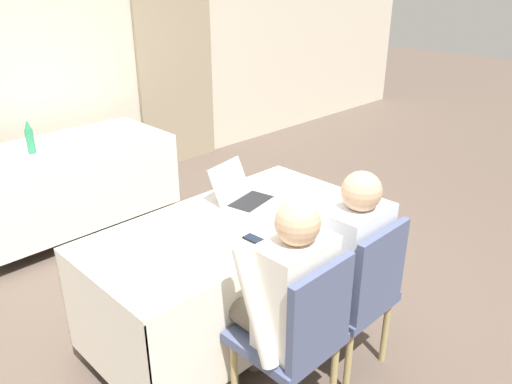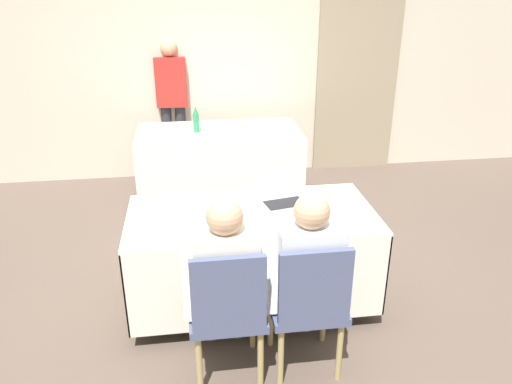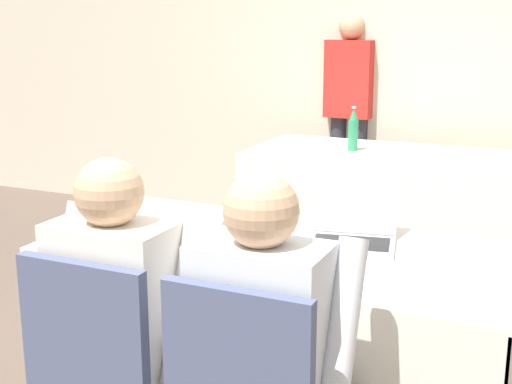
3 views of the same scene
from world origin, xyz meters
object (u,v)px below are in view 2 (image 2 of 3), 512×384
laptop (282,197)px  person_checkered_shirt (225,274)px  person_white_shirt (305,268)px  cell_phone (249,230)px  water_bottle (196,120)px  chair_near_right (308,301)px  person_red_shirt (172,100)px  chair_near_left (227,308)px

laptop → person_checkered_shirt: bearing=-133.9°
person_checkered_shirt → person_white_shirt: same height
cell_phone → water_bottle: (-0.26, 2.22, 0.12)m
chair_near_right → person_red_shirt: person_red_shirt is taller
chair_near_left → chair_near_right: (0.47, 0.00, 0.00)m
cell_phone → chair_near_right: (0.29, -0.47, -0.24)m
chair_near_right → person_white_shirt: size_ratio=0.78×
person_checkered_shirt → person_white_shirt: size_ratio=1.00×
person_checkered_shirt → person_red_shirt: (-0.33, 3.31, 0.24)m
person_white_shirt → person_red_shirt: bearing=-76.4°
person_white_shirt → cell_phone: bearing=-51.4°
laptop → person_red_shirt: bearing=95.7°
water_bottle → chair_near_left: 2.71m
laptop → person_checkered_shirt: (-0.47, -0.75, -0.12)m
water_bottle → chair_near_right: (0.55, -2.69, -0.36)m
cell_phone → chair_near_left: size_ratio=0.15×
water_bottle → chair_near_left: water_bottle is taller
laptop → cell_phone: bearing=-138.6°
person_white_shirt → person_red_shirt: 3.41m
water_bottle → person_checkered_shirt: person_checkered_shirt is taller
cell_phone → person_checkered_shirt: person_checkered_shirt is taller
laptop → water_bottle: size_ratio=1.39×
chair_near_left → person_red_shirt: (-0.33, 3.41, 0.40)m
water_bottle → chair_near_right: water_bottle is taller
chair_near_left → person_red_shirt: 3.45m
laptop → chair_near_right: (-0.00, -0.85, -0.28)m
water_bottle → cell_phone: bearing=-83.2°
laptop → person_white_shirt: person_white_shirt is taller
chair_near_left → person_white_shirt: (0.47, 0.10, 0.16)m
laptop → water_bottle: 1.92m
water_bottle → chair_near_left: size_ratio=0.30×
cell_phone → person_checkered_shirt: size_ratio=0.12×
chair_near_right → person_checkered_shirt: (-0.47, 0.10, 0.16)m
laptop → person_red_shirt: 2.68m
laptop → chair_near_right: 0.90m
chair_near_left → person_checkered_shirt: bearing=-90.0°
chair_near_left → person_checkered_shirt: (0.00, 0.10, 0.16)m
water_bottle → person_red_shirt: 0.77m
water_bottle → chair_near_left: (0.08, -2.69, -0.36)m
cell_phone → chair_near_right: 0.60m
cell_phone → person_red_shirt: (-0.51, 2.94, 0.16)m
chair_near_right → person_red_shirt: (-0.80, 3.41, 0.40)m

